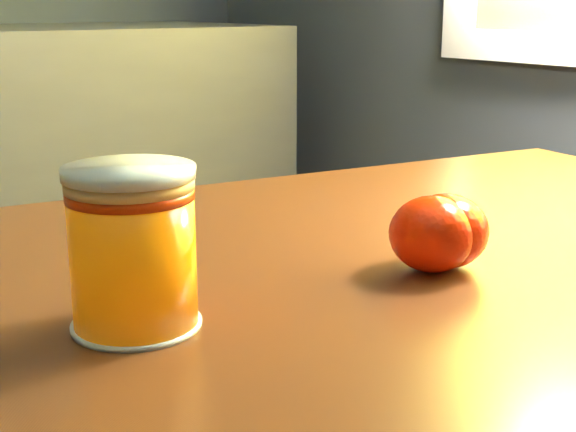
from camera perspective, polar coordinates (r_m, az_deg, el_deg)
table at (r=0.66m, az=6.67°, el=-11.92°), size 1.09×0.83×0.75m
juice_glass at (r=0.51m, az=-10.97°, el=-2.34°), size 0.08×0.08×0.10m
orange_front at (r=0.62m, az=10.22°, el=-1.26°), size 0.07×0.07×0.06m
orange_back at (r=0.64m, az=11.19°, el=-1.04°), size 0.07×0.07×0.06m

